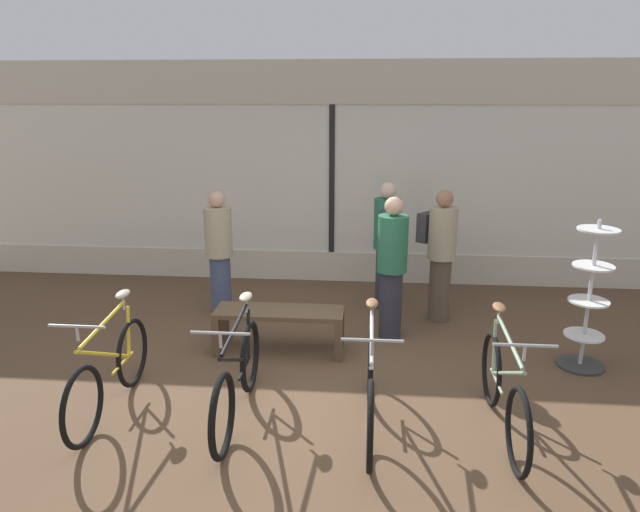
{
  "coord_description": "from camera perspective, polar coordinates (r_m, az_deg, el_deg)",
  "views": [
    {
      "loc": [
        0.55,
        -4.85,
        2.76
      ],
      "look_at": [
        0.0,
        1.42,
        0.95
      ],
      "focal_mm": 32.0,
      "sensor_mm": 36.0,
      "label": 1
    }
  ],
  "objects": [
    {
      "name": "ground_plane",
      "position": [
        5.61,
        -1.3,
        -13.43
      ],
      "size": [
        24.0,
        24.0,
        0.0
      ],
      "primitive_type": "plane",
      "color": "brown"
    },
    {
      "name": "shop_back_wall",
      "position": [
        8.35,
        1.2,
        8.33
      ],
      "size": [
        12.0,
        0.08,
        3.2
      ],
      "color": "beige",
      "rests_on": "ground_plane"
    },
    {
      "name": "bicycle_far_left",
      "position": [
        5.48,
        -20.25,
        -10.81
      ],
      "size": [
        0.46,
        1.66,
        1.02
      ],
      "color": "black",
      "rests_on": "ground_plane"
    },
    {
      "name": "bicycle_left",
      "position": [
        5.1,
        -8.22,
        -12.01
      ],
      "size": [
        0.46,
        1.73,
        1.02
      ],
      "color": "black",
      "rests_on": "ground_plane"
    },
    {
      "name": "bicycle_right",
      "position": [
        4.92,
        5.06,
        -12.85
      ],
      "size": [
        0.46,
        1.7,
        1.03
      ],
      "color": "black",
      "rests_on": "ground_plane"
    },
    {
      "name": "bicycle_far_right",
      "position": [
        5.07,
        17.88,
        -12.75
      ],
      "size": [
        0.46,
        1.68,
        1.02
      ],
      "color": "black",
      "rests_on": "ground_plane"
    },
    {
      "name": "accessory_rack",
      "position": [
        6.43,
        25.2,
        -4.72
      ],
      "size": [
        0.48,
        0.48,
        1.57
      ],
      "color": "#333333",
      "rests_on": "ground_plane"
    },
    {
      "name": "display_bench",
      "position": [
        6.25,
        -4.09,
        -6.17
      ],
      "size": [
        1.4,
        0.44,
        0.49
      ],
      "color": "brown",
      "rests_on": "ground_plane"
    },
    {
      "name": "customer_near_rack",
      "position": [
        7.41,
        6.69,
        1.41
      ],
      "size": [
        0.39,
        0.52,
        1.67
      ],
      "color": "#2D2D38",
      "rests_on": "ground_plane"
    },
    {
      "name": "customer_by_window",
      "position": [
        7.11,
        11.94,
        0.44
      ],
      "size": [
        0.55,
        0.54,
        1.65
      ],
      "color": "brown",
      "rests_on": "ground_plane"
    },
    {
      "name": "customer_mid_floor",
      "position": [
        7.25,
        -10.04,
        0.44
      ],
      "size": [
        0.46,
        0.46,
        1.61
      ],
      "color": "#424C6B",
      "rests_on": "ground_plane"
    },
    {
      "name": "customer_near_bench",
      "position": [
        6.51,
        7.21,
        -0.74
      ],
      "size": [
        0.37,
        0.5,
        1.66
      ],
      "color": "#2D2D38",
      "rests_on": "ground_plane"
    }
  ]
}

